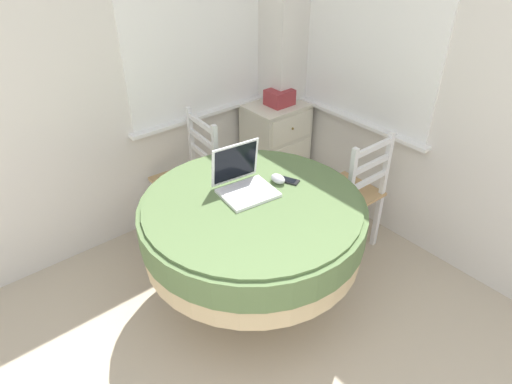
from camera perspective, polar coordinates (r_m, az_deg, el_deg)
corner_room_shell at (r=2.51m, az=2.44°, el=13.03°), size 4.49×4.50×2.55m
round_dining_table at (r=2.54m, az=-0.44°, el=-3.88°), size 1.24×1.24×0.76m
laptop at (r=2.52m, az=-1.58°, el=1.24°), size 0.32×0.31×0.26m
computer_mouse at (r=2.61m, az=2.77°, el=1.66°), size 0.06×0.10×0.05m
cell_phone at (r=2.63m, az=4.07°, el=1.45°), size 0.10×0.14×0.01m
dining_chair_near_back_window at (r=3.27m, az=-8.26°, el=1.48°), size 0.41×0.43×0.90m
dining_chair_near_right_window at (r=3.15m, az=11.76°, el=-0.34°), size 0.40×0.38×0.90m
corner_cabinet at (r=3.79m, az=2.44°, el=5.60°), size 0.49×0.40×0.77m
storage_box at (r=3.59m, az=2.96°, el=11.75°), size 0.19×0.17×0.12m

